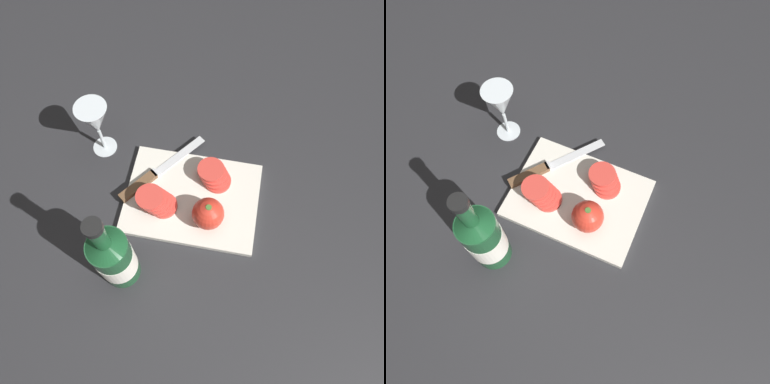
# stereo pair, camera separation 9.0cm
# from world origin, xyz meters

# --- Properties ---
(ground_plane) EXTENTS (3.00, 3.00, 0.00)m
(ground_plane) POSITION_xyz_m (0.00, 0.00, 0.00)
(ground_plane) COLOR #28282B
(cutting_board) EXTENTS (0.33, 0.24, 0.02)m
(cutting_board) POSITION_xyz_m (0.07, -0.04, 0.01)
(cutting_board) COLOR silver
(cutting_board) RESTS_ON ground_plane
(wine_bottle) EXTENTS (0.08, 0.08, 0.30)m
(wine_bottle) POSITION_xyz_m (0.20, 0.17, 0.11)
(wine_bottle) COLOR #194C28
(wine_bottle) RESTS_ON ground_plane
(wine_glass) EXTENTS (0.08, 0.08, 0.17)m
(wine_glass) POSITION_xyz_m (0.33, -0.15, 0.12)
(wine_glass) COLOR silver
(wine_glass) RESTS_ON ground_plane
(whole_tomato) EXTENTS (0.08, 0.08, 0.08)m
(whole_tomato) POSITION_xyz_m (0.03, 0.02, 0.05)
(whole_tomato) COLOR red
(whole_tomato) RESTS_ON cutting_board
(knife) EXTENTS (0.18, 0.23, 0.01)m
(knife) POSITION_xyz_m (0.20, -0.06, 0.02)
(knife) COLOR silver
(knife) RESTS_ON cutting_board
(tomato_slice_stack_near) EXTENTS (0.09, 0.08, 0.04)m
(tomato_slice_stack_near) POSITION_xyz_m (0.03, -0.10, 0.03)
(tomato_slice_stack_near) COLOR #D63D33
(tomato_slice_stack_near) RESTS_ON cutting_board
(tomato_slice_stack_far) EXTENTS (0.10, 0.08, 0.05)m
(tomato_slice_stack_far) POSITION_xyz_m (0.15, -0.00, 0.04)
(tomato_slice_stack_far) COLOR #D63D33
(tomato_slice_stack_far) RESTS_ON cutting_board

